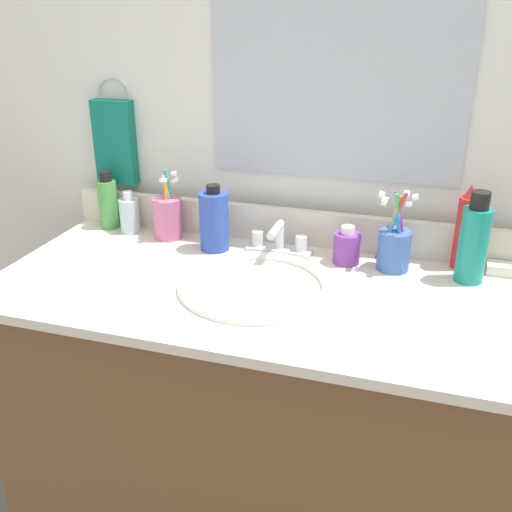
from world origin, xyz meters
The scene contains 18 objects.
vanity_cabinet centered at (0.00, 0.00, 0.36)m, with size 1.11×0.50×0.71m, color brown.
countertop centered at (0.00, 0.00, 0.72)m, with size 1.16×0.54×0.02m, color beige.
backsplash centered at (0.00, 0.26, 0.78)m, with size 1.16×0.02×0.09m, color beige.
back_wall centered at (0.00, 0.32, 0.65)m, with size 2.26×0.04×1.30m, color silver.
mirror_panel centered at (0.10, 0.30, 1.18)m, with size 0.60×0.01×0.56m, color #B2BCC6.
towel_ring centered at (-0.48, 0.30, 1.07)m, with size 0.10×0.10×0.01m, color silver.
hand_towel centered at (-0.48, 0.28, 0.95)m, with size 0.11×0.04×0.22m, color #147260.
sink_basin centered at (0.00, -0.01, 0.70)m, with size 0.33×0.33×0.11m.
faucet centered at (0.00, 0.19, 0.76)m, with size 0.16×0.10×0.08m.
bottle_toner_green centered at (-0.48, 0.22, 0.80)m, with size 0.05×0.05×0.16m.
bottle_cream_purple centered at (0.17, 0.18, 0.77)m, with size 0.06×0.06×0.09m.
bottle_gel_clear centered at (-0.41, 0.21, 0.78)m, with size 0.05×0.05×0.11m.
bottle_spray_red centered at (0.42, 0.23, 0.83)m, with size 0.04×0.04×0.20m.
bottle_mouthwash_teal centered at (0.44, 0.16, 0.83)m, with size 0.06×0.06×0.20m.
bottle_shampoo_blue centered at (-0.16, 0.16, 0.81)m, with size 0.07×0.07×0.16m.
cup_blue_plastic centered at (0.27, 0.17, 0.79)m, with size 0.09×0.09×0.19m.
cup_pink centered at (-0.30, 0.20, 0.79)m, with size 0.07×0.07×0.18m.
soap_bar centered at (0.51, 0.22, 0.75)m, with size 0.06×0.04×0.02m, color white.
Camera 1 is at (0.33, -1.08, 1.30)m, focal length 40.97 mm.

